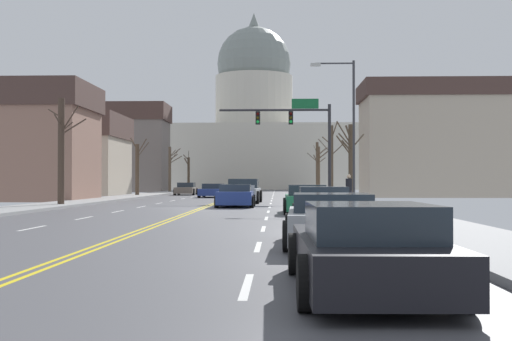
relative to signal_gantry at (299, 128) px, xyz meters
name	(u,v)px	position (x,y,z in m)	size (l,w,h in m)	color
ground	(201,208)	(-5.43, -12.55, -5.15)	(20.00, 180.00, 0.20)	#4D4D52
signal_gantry	(299,128)	(0.00, 0.00, 0.00)	(7.91, 0.41, 7.09)	#28282D
street_lamp_right	(348,119)	(2.44, -9.38, -0.26)	(2.49, 0.24, 8.03)	#333338
capitol_building	(254,132)	(-5.43, 61.36, 4.38)	(33.44, 18.41, 29.42)	beige
pickup_truck_near_00	(243,192)	(-3.72, -4.38, -4.48)	(2.41, 5.29, 1.54)	#ADB2B7
sedan_near_01	(236,196)	(-3.79, -10.48, -4.59)	(2.09, 4.27, 1.23)	navy
sedan_near_02	(306,200)	(-0.24, -17.14, -4.59)	(2.01, 4.47, 1.25)	#1E7247
sedan_near_03	(322,206)	(0.00, -23.93, -4.59)	(1.96, 4.42, 1.24)	silver
sedan_near_04	(331,220)	(-0.31, -31.10, -4.61)	(2.20, 4.55, 1.16)	#9EA3A8
sedan_near_05	(366,250)	(-0.34, -37.02, -4.63)	(1.99, 4.59, 1.16)	black
sedan_oncoming_00	(213,191)	(-7.03, 9.16, -4.62)	(2.21, 4.56, 1.16)	navy
sedan_oncoming_01	(186,189)	(-10.55, 17.78, -4.60)	(2.08, 4.49, 1.21)	#6B6056
flank_building_00	(5,141)	(-20.95, -0.34, -0.95)	(12.47, 7.38, 8.32)	#8C6656
flank_building_01	(77,154)	(-21.21, 16.97, -1.18)	(9.05, 9.88, 7.85)	#B2A38E
flank_building_02	(118,147)	(-21.29, 33.70, 0.35)	(12.42, 6.44, 10.90)	slate
flank_building_03	(443,139)	(12.89, 10.96, -0.14)	(14.22, 7.23, 9.95)	#B2A38E
bare_tree_00	(332,157)	(3.45, 13.24, -1.65)	(2.44, 1.49, 6.73)	brown
bare_tree_01	(61,150)	(-13.45, -10.38, -2.03)	(2.04, 2.09, 5.86)	#423328
bare_tree_02	(351,161)	(2.89, -6.95, -2.56)	(1.71, 1.97, 4.91)	#4C3D2D
bare_tree_03	(170,168)	(-13.90, 28.34, -2.29)	(1.53, 1.66, 5.18)	brown
bare_tree_04	(317,166)	(3.37, 33.40, -1.94)	(2.63, 1.66, 5.98)	#4C3D2D
bare_tree_05	(188,172)	(-13.61, 41.47, -2.66)	(0.98, 2.39, 5.28)	#4C3D2D
bare_tree_06	(319,168)	(2.92, 22.96, -2.37)	(1.87, 2.43, 4.89)	#4C3D2D
bare_tree_07	(137,168)	(-14.05, 11.59, -2.62)	(1.93, 1.48, 5.14)	#4C3D2D
pedestrian_00	(349,188)	(2.27, -11.39, -4.14)	(0.35, 0.34, 1.61)	#33333D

